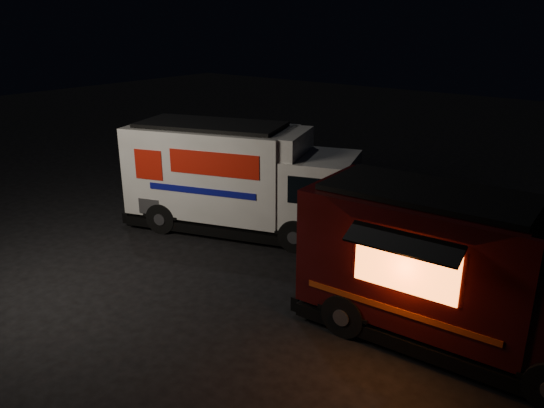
{
  "coord_description": "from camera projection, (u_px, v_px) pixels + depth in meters",
  "views": [
    {
      "loc": [
        8.84,
        -9.25,
        6.67
      ],
      "look_at": [
        0.04,
        2.0,
        1.62
      ],
      "focal_mm": 35.0,
      "sensor_mm": 36.0,
      "label": 1
    }
  ],
  "objects": [
    {
      "name": "ground",
      "position": [
        225.0,
        280.0,
        14.22
      ],
      "size": [
        80.0,
        80.0,
        0.0
      ],
      "primitive_type": "plane",
      "color": "black",
      "rests_on": "ground"
    },
    {
      "name": "white_truck",
      "position": [
        241.0,
        178.0,
        17.12
      ],
      "size": [
        8.14,
        4.97,
        3.49
      ],
      "primitive_type": null,
      "rotation": [
        0.0,
        0.0,
        0.33
      ],
      "color": "white",
      "rests_on": "ground"
    },
    {
      "name": "red_truck",
      "position": [
        466.0,
        273.0,
        10.97
      ],
      "size": [
        7.22,
        2.95,
        3.3
      ],
      "primitive_type": null,
      "rotation": [
        0.0,
        0.0,
        0.05
      ],
      "color": "#34090B",
      "rests_on": "ground"
    }
  ]
}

